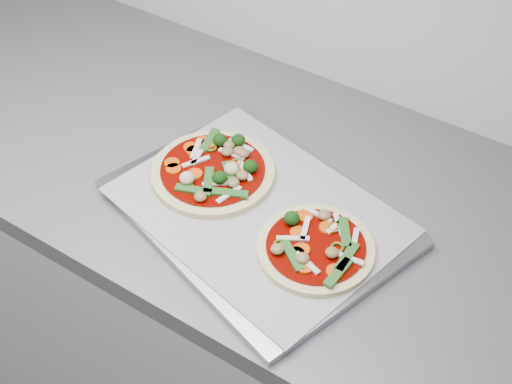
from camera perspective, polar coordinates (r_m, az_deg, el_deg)
The scene contains 4 objects.
baking_tray at distance 1.11m, azimuth 0.12°, elevation -1.70°, with size 0.44×0.32×0.01m, color #9A999F.
parchment at distance 1.10m, azimuth 0.12°, elevation -1.41°, with size 0.42×0.30×0.00m, color #96969B.
pizza_left at distance 1.15m, azimuth -3.33°, elevation 1.78°, with size 0.20×0.20×0.03m.
pizza_right at distance 1.04m, azimuth 4.76°, elevation -4.39°, with size 0.21×0.21×0.03m.
Camera 1 is at (-0.25, 0.58, 1.71)m, focal length 50.00 mm.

